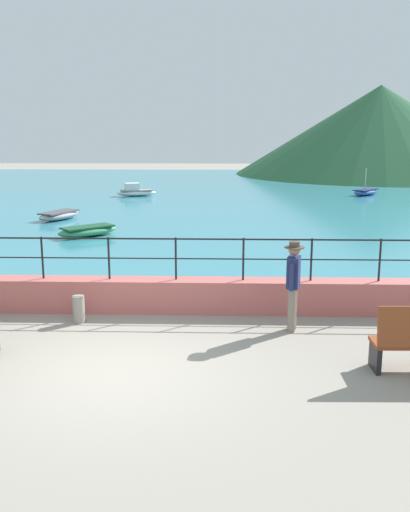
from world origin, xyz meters
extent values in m
plane|color=gray|center=(0.00, 0.00, 0.00)|extent=(120.00, 120.00, 0.00)
cube|color=#BC605B|center=(0.00, 3.20, 0.35)|extent=(20.00, 0.56, 0.70)
cylinder|color=black|center=(-2.12, 3.20, 1.15)|extent=(0.04, 0.04, 0.90)
cylinder|color=black|center=(-0.71, 3.20, 1.15)|extent=(0.04, 0.04, 0.90)
cylinder|color=black|center=(0.71, 3.20, 1.15)|extent=(0.04, 0.04, 0.90)
cylinder|color=black|center=(2.12, 3.20, 1.15)|extent=(0.04, 0.04, 0.90)
cylinder|color=black|center=(3.54, 3.20, 1.15)|extent=(0.04, 0.04, 0.90)
cylinder|color=black|center=(4.95, 3.20, 1.15)|extent=(0.04, 0.04, 0.90)
cylinder|color=black|center=(0.00, 3.20, 1.57)|extent=(18.40, 0.04, 0.04)
cylinder|color=black|center=(0.00, 3.20, 1.15)|extent=(18.40, 0.03, 0.03)
cube|color=teal|center=(0.00, 25.84, 0.03)|extent=(64.00, 44.32, 0.06)
cone|color=#1E4C2D|center=(15.14, 42.45, 3.82)|extent=(24.90, 24.90, 7.64)
cone|color=#33663D|center=(12.75, 41.58, 2.37)|extent=(18.68, 18.68, 4.73)
cube|color=black|center=(4.15, 0.24, 0.22)|extent=(0.09, 0.47, 0.43)
cylinder|color=slate|center=(3.01, 1.98, 0.43)|extent=(0.15, 0.15, 0.86)
cylinder|color=slate|center=(3.06, 2.15, 0.43)|extent=(0.15, 0.15, 0.86)
cube|color=navy|center=(3.03, 2.07, 1.16)|extent=(0.31, 0.40, 0.60)
cylinder|color=navy|center=(2.97, 1.84, 1.12)|extent=(0.09, 0.09, 0.52)
cylinder|color=navy|center=(3.10, 2.30, 1.12)|extent=(0.09, 0.09, 0.52)
sphere|color=#9E7051|center=(3.03, 2.07, 1.59)|extent=(0.22, 0.22, 0.22)
cylinder|color=#4C4238|center=(3.03, 2.07, 1.64)|extent=(0.38, 0.38, 0.02)
cylinder|color=#4C4238|center=(3.03, 2.07, 1.70)|extent=(0.20, 0.20, 0.10)
cylinder|color=gray|center=(-1.19, 2.40, 0.28)|extent=(0.24, 0.24, 0.55)
ellipsoid|color=#2D4C9E|center=(10.13, 25.52, 0.24)|extent=(2.17, 2.34, 0.36)
cube|color=navy|center=(10.13, 25.52, 0.39)|extent=(1.77, 1.90, 0.06)
cylinder|color=#B2A899|center=(10.06, 25.44, 1.04)|extent=(0.06, 0.06, 1.24)
ellipsoid|color=gray|center=(-5.33, 15.49, 0.24)|extent=(1.75, 2.47, 0.36)
cube|color=#4D4D51|center=(-5.33, 15.49, 0.39)|extent=(1.44, 1.99, 0.06)
ellipsoid|color=white|center=(-3.38, 24.64, 0.24)|extent=(2.46, 1.55, 0.36)
cube|color=gray|center=(-3.38, 24.64, 0.39)|extent=(1.98, 1.28, 0.06)
cube|color=silver|center=(-3.62, 24.57, 0.62)|extent=(0.95, 0.84, 0.40)
ellipsoid|color=#338C59|center=(-3.19, 11.65, 0.24)|extent=(2.32, 2.20, 0.36)
cube|color=#1C4D31|center=(-3.19, 11.65, 0.39)|extent=(1.88, 1.79, 0.06)
camera|label=1|loc=(1.69, -8.39, 3.76)|focal=39.85mm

